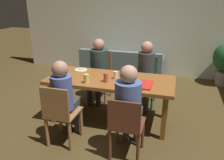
% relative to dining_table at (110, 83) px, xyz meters
% --- Properties ---
extents(ground_plane, '(20.00, 20.00, 0.00)m').
position_rel_dining_table_xyz_m(ground_plane, '(0.00, 0.00, -0.68)').
color(ground_plane, '#49391C').
extents(back_wall, '(6.65, 0.12, 2.94)m').
position_rel_dining_table_xyz_m(back_wall, '(0.00, 2.72, 0.79)').
color(back_wall, silver).
rests_on(back_wall, ground).
extents(dining_table, '(2.05, 0.89, 0.76)m').
position_rel_dining_table_xyz_m(dining_table, '(0.00, 0.00, 0.00)').
color(dining_table, brown).
rests_on(dining_table, ground).
extents(chair_0, '(0.41, 0.44, 0.98)m').
position_rel_dining_table_xyz_m(chair_0, '(-0.46, 0.88, -0.14)').
color(chair_0, '#92603B').
rests_on(chair_0, ground).
extents(person_0, '(0.35, 0.57, 1.25)m').
position_rel_dining_table_xyz_m(person_0, '(-0.46, 0.73, 0.05)').
color(person_0, '#383435').
rests_on(person_0, ground).
extents(chair_1, '(0.40, 0.45, 0.93)m').
position_rel_dining_table_xyz_m(chair_1, '(0.47, 0.86, -0.19)').
color(chair_1, '#296340').
rests_on(chair_1, ground).
extents(person_1, '(0.31, 0.54, 1.25)m').
position_rel_dining_table_xyz_m(person_1, '(0.47, 0.71, 0.05)').
color(person_1, '#413F3D').
rests_on(person_1, ground).
extents(chair_2, '(0.42, 0.45, 0.92)m').
position_rel_dining_table_xyz_m(chair_2, '(-0.46, -0.85, -0.20)').
color(chair_2, '#91633C').
rests_on(chair_2, ground).
extents(person_2, '(0.30, 0.47, 1.22)m').
position_rel_dining_table_xyz_m(person_2, '(-0.46, -0.71, 0.04)').
color(person_2, '#333538').
rests_on(person_2, ground).
extents(chair_3, '(0.42, 0.43, 0.87)m').
position_rel_dining_table_xyz_m(chair_3, '(0.47, -0.88, -0.20)').
color(chair_3, brown).
rests_on(chair_3, ground).
extents(person_3, '(0.33, 0.52, 1.25)m').
position_rel_dining_table_xyz_m(person_3, '(0.47, -0.75, 0.05)').
color(person_3, '#3A414C').
rests_on(person_3, ground).
extents(pizza_box_0, '(0.37, 0.37, 0.02)m').
position_rel_dining_table_xyz_m(pizza_box_0, '(0.51, -0.15, 0.09)').
color(pizza_box_0, red).
rests_on(pizza_box_0, dining_table).
extents(plate_0, '(0.25, 0.25, 0.01)m').
position_rel_dining_table_xyz_m(plate_0, '(-0.76, -0.20, 0.08)').
color(plate_0, white).
rests_on(plate_0, dining_table).
extents(plate_1, '(0.22, 0.22, 0.03)m').
position_rel_dining_table_xyz_m(plate_1, '(-0.64, 0.28, 0.09)').
color(plate_1, white).
rests_on(plate_1, dining_table).
extents(drinking_glass_0, '(0.07, 0.07, 0.12)m').
position_rel_dining_table_xyz_m(drinking_glass_0, '(0.08, 0.02, 0.14)').
color(drinking_glass_0, silver).
rests_on(drinking_glass_0, dining_table).
extents(drinking_glass_1, '(0.07, 0.07, 0.14)m').
position_rel_dining_table_xyz_m(drinking_glass_1, '(-0.02, -0.16, 0.15)').
color(drinking_glass_1, '#B44C31').
rests_on(drinking_glass_1, dining_table).
extents(drinking_glass_2, '(0.08, 0.08, 0.14)m').
position_rel_dining_table_xyz_m(drinking_glass_2, '(-0.30, -0.29, 0.14)').
color(drinking_glass_2, '#E2CD5D').
rests_on(drinking_glass_2, dining_table).
extents(couch, '(2.00, 0.86, 0.80)m').
position_rel_dining_table_xyz_m(couch, '(-0.29, 2.03, -0.40)').
color(couch, slate).
rests_on(couch, ground).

